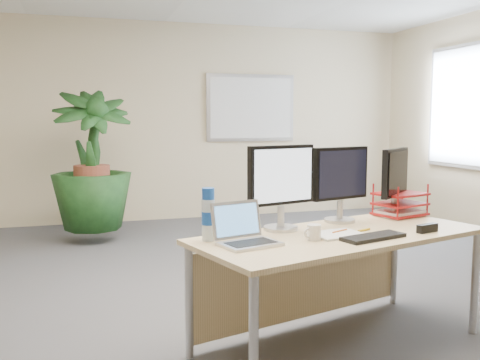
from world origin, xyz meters
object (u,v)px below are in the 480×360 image
object	(u,v)px
desk	(329,253)
laptop	(244,233)
floor_plant	(92,176)
monitor_right	(341,179)
monitor_left	(281,182)

from	to	relation	value
desk	laptop	size ratio (longest dim) A/B	5.23
floor_plant	monitor_right	distance (m)	3.39
monitor_left	monitor_right	size ratio (longest dim) A/B	1.05
monitor_left	laptop	size ratio (longest dim) A/B	1.40
laptop	monitor_right	bearing A→B (deg)	27.24
monitor_left	monitor_right	distance (m)	0.49
desk	floor_plant	distance (m)	3.53
desk	monitor_left	bearing A→B (deg)	159.97
desk	monitor_right	distance (m)	0.53
floor_plant	monitor_left	size ratio (longest dim) A/B	2.84
floor_plant	monitor_right	xyz separation A→B (m)	(1.53, -3.02, 0.24)
floor_plant	monitor_left	world-z (taller)	floor_plant
monitor_left	floor_plant	bearing A→B (deg)	108.44
laptop	monitor_left	bearing A→B (deg)	40.54
desk	floor_plant	bearing A→B (deg)	112.32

